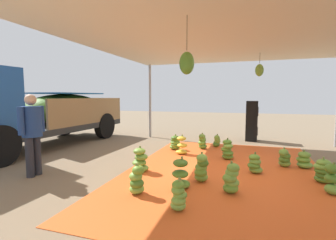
{
  "coord_description": "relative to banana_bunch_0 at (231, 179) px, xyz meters",
  "views": [
    {
      "loc": [
        -5.4,
        -0.37,
        1.66
      ],
      "look_at": [
        -0.08,
        1.31,
        1.12
      ],
      "focal_mm": 25.87,
      "sensor_mm": 36.0,
      "label": 1
    }
  ],
  "objects": [
    {
      "name": "banana_bunch_10",
      "position": [
        0.39,
        0.58,
        0.02
      ],
      "size": [
        0.37,
        0.37,
        0.59
      ],
      "color": "#6B9E38",
      "rests_on": "tarp_orange"
    },
    {
      "name": "banana_bunch_5",
      "position": [
        2.49,
        1.51,
        -0.01
      ],
      "size": [
        0.42,
        0.43,
        0.57
      ],
      "color": "gold",
      "rests_on": "tarp_orange"
    },
    {
      "name": "banana_bunch_2",
      "position": [
        -0.55,
        1.52,
        -0.01
      ],
      "size": [
        0.33,
        0.35,
        0.54
      ],
      "color": "#75A83D",
      "rests_on": "tarp_orange"
    },
    {
      "name": "banana_bunch_9",
      "position": [
        3.35,
        1.06,
        -0.02
      ],
      "size": [
        0.36,
        0.37,
        0.51
      ],
      "color": "#518428",
      "rests_on": "tarp_orange"
    },
    {
      "name": "tarp_orange",
      "position": [
        1.22,
        0.2,
        -0.25
      ],
      "size": [
        6.25,
        4.23,
        0.01
      ],
      "primitive_type": "cube",
      "color": "#E05B23",
      "rests_on": "ground"
    },
    {
      "name": "banana_bunch_8",
      "position": [
        0.62,
        1.98,
        -0.0
      ],
      "size": [
        0.46,
        0.47,
        0.57
      ],
      "color": "#6B9E38",
      "rests_on": "tarp_orange"
    },
    {
      "name": "banana_bunch_14",
      "position": [
        0.47,
        -1.64,
        -0.01
      ],
      "size": [
        0.39,
        0.34,
        0.55
      ],
      "color": "#6B9E38",
      "rests_on": "tarp_orange"
    },
    {
      "name": "ground_plane",
      "position": [
        1.22,
        3.2,
        -0.25
      ],
      "size": [
        40.0,
        40.0,
        0.0
      ],
      "primitive_type": "plane",
      "color": "#7F6B51"
    },
    {
      "name": "banana_bunch_4",
      "position": [
        1.04,
        -1.66,
        -0.03
      ],
      "size": [
        0.44,
        0.44,
        0.51
      ],
      "color": "#518428",
      "rests_on": "tarp_orange"
    },
    {
      "name": "banana_bunch_1",
      "position": [
        2.27,
        0.21,
        0.0
      ],
      "size": [
        0.38,
        0.4,
        0.57
      ],
      "color": "#60932D",
      "rests_on": "tarp_orange"
    },
    {
      "name": "tent_canopy",
      "position": [
        1.23,
        0.11,
        2.66
      ],
      "size": [
        8.0,
        7.0,
        3.0
      ],
      "color": "#9EA0A5",
      "rests_on": "ground"
    },
    {
      "name": "banana_bunch_6",
      "position": [
        2.02,
        -1.54,
        -0.07
      ],
      "size": [
        0.47,
        0.47,
        0.42
      ],
      "color": "#6B9E38",
      "rests_on": "tarp_orange"
    },
    {
      "name": "banana_bunch_0",
      "position": [
        0.0,
        0.0,
        0.0
      ],
      "size": [
        0.36,
        0.36,
        0.56
      ],
      "color": "#60932D",
      "rests_on": "tarp_orange"
    },
    {
      "name": "banana_bunch_3",
      "position": [
        1.27,
        -0.43,
        -0.05
      ],
      "size": [
        0.39,
        0.42,
        0.45
      ],
      "color": "#6B9E38",
      "rests_on": "tarp_orange"
    },
    {
      "name": "banana_bunch_11",
      "position": [
        3.8,
        0.65,
        -0.06
      ],
      "size": [
        0.29,
        0.31,
        0.43
      ],
      "color": "#477523",
      "rests_on": "tarp_orange"
    },
    {
      "name": "banana_bunch_7",
      "position": [
        -0.06,
        0.88,
        -0.0
      ],
      "size": [
        0.46,
        0.46,
        0.59
      ],
      "color": "#60932D",
      "rests_on": "tarp_orange"
    },
    {
      "name": "cargo_truck_main",
      "position": [
        1.88,
        6.27,
        0.94
      ],
      "size": [
        6.35,
        2.62,
        2.4
      ],
      "color": "#2D2D2D",
      "rests_on": "ground"
    },
    {
      "name": "banana_bunch_12",
      "position": [
        1.96,
        -1.12,
        -0.04
      ],
      "size": [
        0.36,
        0.34,
        0.47
      ],
      "color": "#6B9E38",
      "rests_on": "tarp_orange"
    },
    {
      "name": "banana_bunch_13",
      "position": [
        -0.89,
        0.7,
        -0.04
      ],
      "size": [
        0.32,
        0.32,
        0.49
      ],
      "color": "#75A83D",
      "rests_on": "tarp_orange"
    },
    {
      "name": "worker_0",
      "position": [
        -0.3,
        4.0,
        0.74
      ],
      "size": [
        0.63,
        0.38,
        1.71
      ],
      "color": "#26262D",
      "rests_on": "ground"
    },
    {
      "name": "speaker_stack",
      "position": [
        5.4,
        -0.47,
        0.5
      ],
      "size": [
        0.56,
        0.46,
        1.5
      ],
      "color": "black",
      "rests_on": "ground"
    },
    {
      "name": "banana_bunch_15",
      "position": [
        3.0,
        1.85,
        -0.04
      ],
      "size": [
        0.4,
        0.4,
        0.49
      ],
      "color": "#60932D",
      "rests_on": "tarp_orange"
    }
  ]
}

